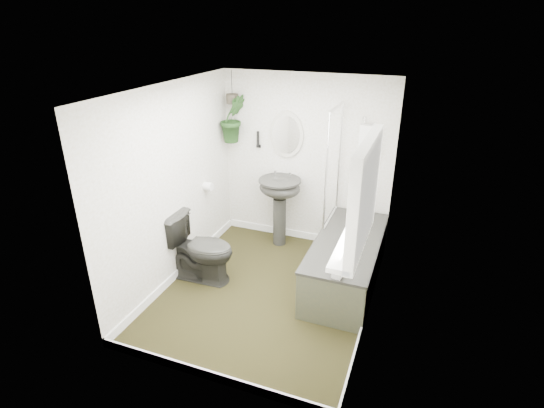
% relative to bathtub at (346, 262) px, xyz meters
% --- Properties ---
extents(floor, '(2.30, 2.80, 0.02)m').
position_rel_bathtub_xyz_m(floor, '(-0.80, -0.50, -0.30)').
color(floor, black).
rests_on(floor, ground).
extents(ceiling, '(2.30, 2.80, 0.02)m').
position_rel_bathtub_xyz_m(ceiling, '(-0.80, -0.50, 2.02)').
color(ceiling, white).
rests_on(ceiling, ground).
extents(wall_back, '(2.30, 0.02, 2.30)m').
position_rel_bathtub_xyz_m(wall_back, '(-0.80, 0.91, 0.86)').
color(wall_back, white).
rests_on(wall_back, ground).
extents(wall_front, '(2.30, 0.02, 2.30)m').
position_rel_bathtub_xyz_m(wall_front, '(-0.80, -1.91, 0.86)').
color(wall_front, white).
rests_on(wall_front, ground).
extents(wall_left, '(0.02, 2.80, 2.30)m').
position_rel_bathtub_xyz_m(wall_left, '(-1.96, -0.50, 0.86)').
color(wall_left, white).
rests_on(wall_left, ground).
extents(wall_right, '(0.02, 2.80, 2.30)m').
position_rel_bathtub_xyz_m(wall_right, '(0.36, -0.50, 0.86)').
color(wall_right, white).
rests_on(wall_right, ground).
extents(skirting, '(2.30, 2.80, 0.10)m').
position_rel_bathtub_xyz_m(skirting, '(-0.80, -0.50, -0.24)').
color(skirting, white).
rests_on(skirting, floor).
extents(bathtub, '(0.72, 1.72, 0.58)m').
position_rel_bathtub_xyz_m(bathtub, '(0.00, 0.00, 0.00)').
color(bathtub, '#272723').
rests_on(bathtub, floor).
extents(bath_screen, '(0.04, 0.72, 1.40)m').
position_rel_bathtub_xyz_m(bath_screen, '(-0.33, 0.49, 0.99)').
color(bath_screen, silver).
rests_on(bath_screen, bathtub).
extents(shower_box, '(0.20, 0.10, 0.35)m').
position_rel_bathtub_xyz_m(shower_box, '(0.00, 0.84, 1.26)').
color(shower_box, white).
rests_on(shower_box, wall_back).
extents(oval_mirror, '(0.46, 0.03, 0.62)m').
position_rel_bathtub_xyz_m(oval_mirror, '(-1.06, 0.87, 1.21)').
color(oval_mirror, '#B4B09F').
rests_on(oval_mirror, wall_back).
extents(wall_sconce, '(0.04, 0.04, 0.22)m').
position_rel_bathtub_xyz_m(wall_sconce, '(-1.46, 0.86, 1.11)').
color(wall_sconce, black).
rests_on(wall_sconce, wall_back).
extents(toilet_roll_holder, '(0.11, 0.11, 0.11)m').
position_rel_bathtub_xyz_m(toilet_roll_holder, '(-1.90, 0.20, 0.61)').
color(toilet_roll_holder, white).
rests_on(toilet_roll_holder, wall_left).
extents(window_recess, '(0.08, 1.00, 0.90)m').
position_rel_bathtub_xyz_m(window_recess, '(0.29, -1.20, 1.36)').
color(window_recess, white).
rests_on(window_recess, wall_right).
extents(window_sill, '(0.18, 1.00, 0.04)m').
position_rel_bathtub_xyz_m(window_sill, '(0.22, -1.20, 0.94)').
color(window_sill, white).
rests_on(window_sill, wall_right).
extents(window_blinds, '(0.01, 0.86, 0.76)m').
position_rel_bathtub_xyz_m(window_blinds, '(0.24, -1.20, 1.36)').
color(window_blinds, white).
rests_on(window_blinds, wall_right).
extents(toilet, '(0.83, 0.49, 0.83)m').
position_rel_bathtub_xyz_m(toilet, '(-1.65, -0.51, 0.12)').
color(toilet, '#272723').
rests_on(toilet, floor).
extents(pedestal_sink, '(0.65, 0.58, 0.96)m').
position_rel_bathtub_xyz_m(pedestal_sink, '(-1.06, 0.63, 0.19)').
color(pedestal_sink, '#272723').
rests_on(pedestal_sink, floor).
extents(sill_plant, '(0.25, 0.23, 0.23)m').
position_rel_bathtub_xyz_m(sill_plant, '(0.22, -0.90, 1.08)').
color(sill_plant, black).
rests_on(sill_plant, window_sill).
extents(hanging_plant, '(0.45, 0.45, 0.64)m').
position_rel_bathtub_xyz_m(hanging_plant, '(-1.77, 0.75, 1.39)').
color(hanging_plant, black).
rests_on(hanging_plant, ceiling).
extents(soap_bottle, '(0.11, 0.11, 0.21)m').
position_rel_bathtub_xyz_m(soap_bottle, '(0.05, -0.79, 0.39)').
color(soap_bottle, black).
rests_on(soap_bottle, bathtub).
extents(hanging_pot, '(0.16, 0.16, 0.12)m').
position_rel_bathtub_xyz_m(hanging_pot, '(-1.77, 0.75, 1.65)').
color(hanging_pot, '#342F24').
rests_on(hanging_pot, ceiling).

